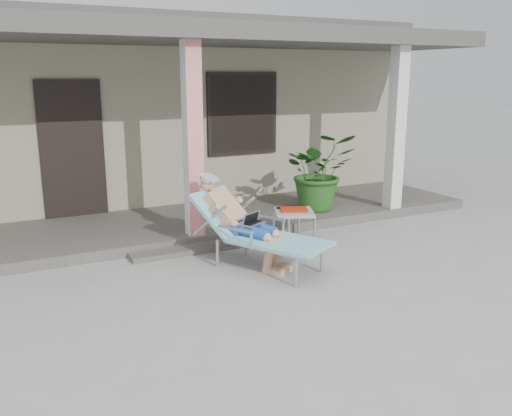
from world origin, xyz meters
TOP-DOWN VIEW (x-y plane):
  - ground at (0.00, 0.00)m, footprint 60.00×60.00m
  - house at (0.00, 6.50)m, footprint 10.40×5.40m
  - porch_deck at (0.00, 3.00)m, footprint 10.00×2.00m
  - porch_overhang at (0.00, 2.95)m, footprint 10.00×2.30m
  - porch_step at (0.00, 1.85)m, footprint 2.00×0.30m
  - lounger at (0.30, 1.07)m, footprint 1.41×1.86m
  - side_table at (1.31, 1.67)m, footprint 0.70×0.70m
  - potted_palm at (2.34, 2.61)m, footprint 1.40×1.30m

SIDE VIEW (x-z plane):
  - ground at x=0.00m, z-range 0.00..0.00m
  - porch_step at x=0.00m, z-range 0.00..0.07m
  - porch_deck at x=0.00m, z-range 0.00..0.15m
  - side_table at x=1.31m, z-range 0.16..0.64m
  - lounger at x=0.30m, z-range 0.14..1.31m
  - potted_palm at x=2.34m, z-range 0.15..1.42m
  - house at x=0.00m, z-range 0.02..3.32m
  - porch_overhang at x=0.00m, z-range 1.36..4.21m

